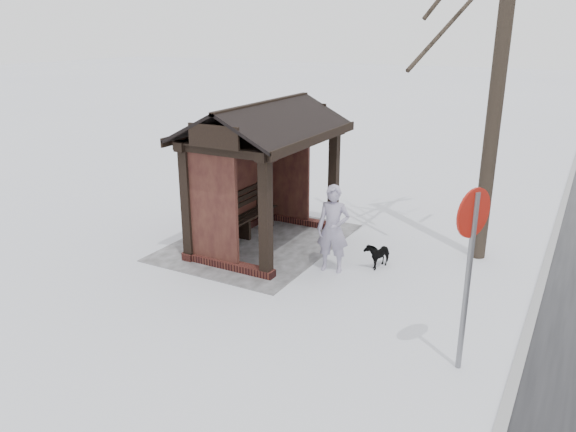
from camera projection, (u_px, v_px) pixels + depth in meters
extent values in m
plane|color=silver|center=(266.00, 244.00, 12.29)|extent=(120.00, 120.00, 0.00)
cube|color=gray|center=(537.00, 299.00, 9.77)|extent=(120.00, 0.15, 0.06)
cube|color=#9A9A9F|center=(259.00, 242.00, 12.38)|extent=(4.20, 3.20, 0.02)
cube|color=#3A1715|center=(232.00, 233.00, 12.68)|extent=(3.30, 0.22, 0.16)
cube|color=#3A1715|center=(298.00, 221.00, 13.51)|extent=(0.22, 2.10, 0.16)
cube|color=#3A1715|center=(227.00, 265.00, 11.02)|extent=(0.22, 2.10, 0.16)
cube|color=black|center=(334.00, 183.00, 12.75)|extent=(0.20, 0.20, 2.30)
cube|color=black|center=(266.00, 220.00, 10.26)|extent=(0.20, 0.20, 2.30)
cube|color=black|center=(266.00, 173.00, 13.58)|extent=(0.20, 0.20, 2.30)
cube|color=black|center=(188.00, 206.00, 11.09)|extent=(0.20, 0.20, 2.30)
cube|color=black|center=(231.00, 184.00, 12.31)|extent=(2.80, 0.08, 2.14)
cube|color=black|center=(287.00, 173.00, 13.28)|extent=(0.08, 1.17, 2.14)
cube|color=black|center=(212.00, 207.00, 10.79)|extent=(0.08, 1.17, 2.14)
cube|color=black|center=(304.00, 141.00, 11.12)|extent=(3.40, 0.20, 0.18)
cube|color=black|center=(229.00, 133.00, 11.94)|extent=(3.40, 0.20, 0.18)
cylinder|color=black|center=(503.00, 40.00, 10.24)|extent=(0.29, 0.29, 8.55)
imported|color=#9A92AB|center=(333.00, 229.00, 10.69)|extent=(0.52, 0.69, 1.71)
imported|color=black|center=(378.00, 254.00, 11.06)|extent=(0.67, 0.42, 0.52)
cylinder|color=slate|center=(467.00, 284.00, 7.44)|extent=(0.08, 0.08, 2.55)
cylinder|color=#A2150B|center=(474.00, 213.00, 7.13)|extent=(0.62, 0.30, 0.66)
cylinder|color=white|center=(472.00, 213.00, 7.14)|extent=(0.48, 0.24, 0.51)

